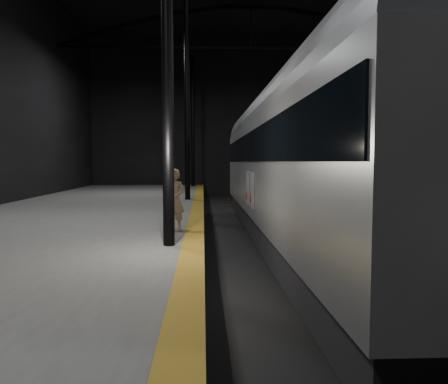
{
  "coord_description": "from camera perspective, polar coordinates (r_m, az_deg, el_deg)",
  "views": [
    {
      "loc": [
        -3.02,
        -13.86,
        2.9
      ],
      "look_at": [
        -2.4,
        -0.99,
        2.0
      ],
      "focal_mm": 35.0,
      "sensor_mm": 36.0,
      "label": 1
    }
  ],
  "objects": [
    {
      "name": "ground",
      "position": [
        14.48,
        9.44,
        -7.61
      ],
      "size": [
        44.0,
        44.0,
        0.0
      ],
      "primitive_type": "plane",
      "color": "black",
      "rests_on": "ground"
    },
    {
      "name": "platform_left",
      "position": [
        14.76,
        -20.47,
        -5.61
      ],
      "size": [
        9.0,
        43.8,
        1.0
      ],
      "primitive_type": "cube",
      "color": "#565653",
      "rests_on": "ground"
    },
    {
      "name": "tactile_strip",
      "position": [
        13.99,
        -3.67,
        -3.79
      ],
      "size": [
        0.5,
        43.8,
        0.01
      ],
      "primitive_type": "cube",
      "color": "#9C6C1C",
      "rests_on": "platform_left"
    },
    {
      "name": "track",
      "position": [
        14.47,
        9.44,
        -7.35
      ],
      "size": [
        2.4,
        43.0,
        0.24
      ],
      "color": "#3F3328",
      "rests_on": "ground"
    },
    {
      "name": "train",
      "position": [
        14.51,
        9.3,
        4.71
      ],
      "size": [
        3.1,
        20.74,
        5.54
      ],
      "color": "#979A9E",
      "rests_on": "ground"
    },
    {
      "name": "woman",
      "position": [
        11.99,
        -6.46,
        -1.04
      ],
      "size": [
        0.74,
        0.63,
        1.71
      ],
      "primitive_type": "imported",
      "rotation": [
        0.0,
        0.0,
        -0.43
      ],
      "color": "tan",
      "rests_on": "platform_left"
    }
  ]
}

